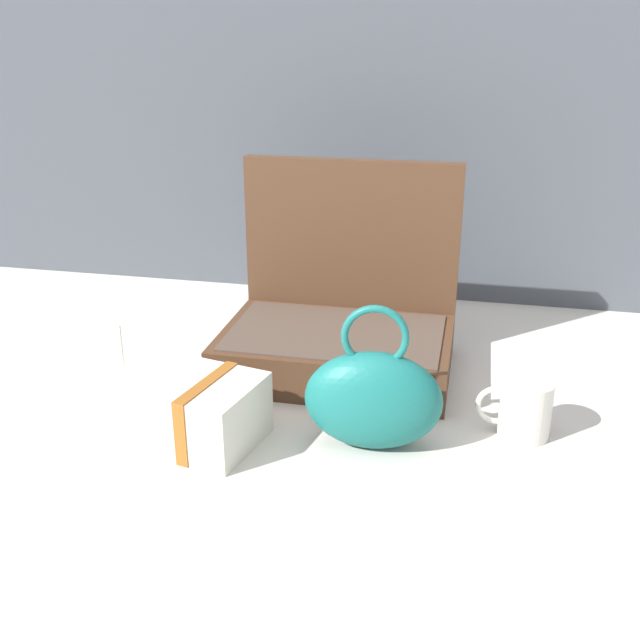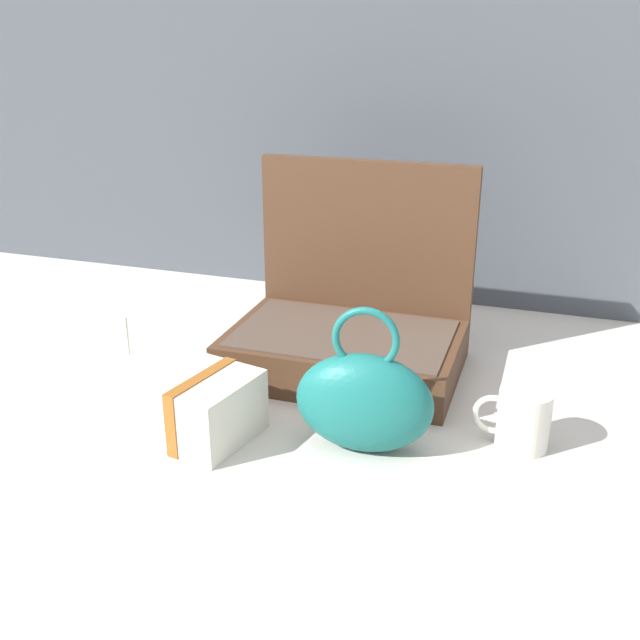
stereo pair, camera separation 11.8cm
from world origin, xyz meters
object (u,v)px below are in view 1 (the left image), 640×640
open_suitcase (340,323)px  info_card_left (86,367)px  teal_pouch_handbag (373,398)px  cream_toiletry_bag (189,408)px  coffee_mug (524,408)px

open_suitcase → info_card_left: bearing=-145.3°
open_suitcase → teal_pouch_handbag: open_suitcase is taller
teal_pouch_handbag → info_card_left: teal_pouch_handbag is taller
open_suitcase → cream_toiletry_bag: size_ratio=1.67×
teal_pouch_handbag → coffee_mug: bearing=20.6°
coffee_mug → info_card_left: bearing=-174.9°
open_suitcase → cream_toiletry_bag: 0.36m
cream_toiletry_bag → coffee_mug: (0.50, 0.12, -0.00)m
info_card_left → teal_pouch_handbag: bearing=-13.6°
cream_toiletry_bag → teal_pouch_handbag: bearing=6.6°
teal_pouch_handbag → info_card_left: 0.48m
cream_toiletry_bag → info_card_left: (-0.20, 0.05, 0.02)m
coffee_mug → teal_pouch_handbag: bearing=-159.4°
open_suitcase → cream_toiletry_bag: bearing=-119.4°
open_suitcase → teal_pouch_handbag: bearing=-69.6°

